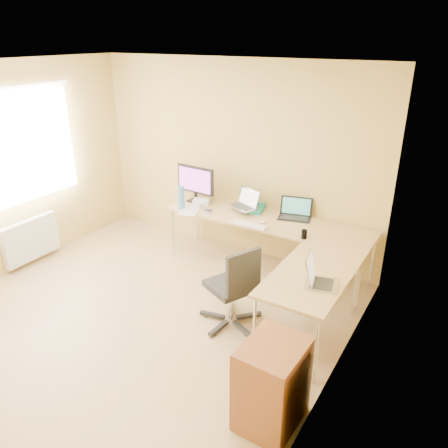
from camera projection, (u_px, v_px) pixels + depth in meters
The scene contains 24 objects.
floor at pixel (126, 326), 4.67m from camera, with size 4.50×4.50×0.00m, color tan.
ceiling at pixel (98, 68), 3.63m from camera, with size 4.50×4.50×0.00m, color white.
wall_back at pixel (234, 159), 5.91m from camera, with size 4.50×4.50×0.00m, color tan.
wall_right at pixel (328, 270), 3.15m from camera, with size 4.50×4.50×0.00m, color tan.
desk_main at pixel (266, 245), 5.63m from camera, with size 2.65×0.70×0.73m, color tan.
desk_return at pixel (309, 305), 4.38m from camera, with size 0.70×1.30×0.73m, color tan.
monitor at pixel (196, 184), 5.95m from camera, with size 0.59×0.19×0.50m, color black.
book_stack at pixel (254, 208), 5.74m from camera, with size 0.24×0.33×0.05m, color teal.
laptop_center at pixel (243, 199), 5.64m from camera, with size 0.36×0.28×0.23m, color #9A9CA9.
laptop_black at pixel (295, 209), 5.45m from camera, with size 0.40×0.29×0.25m, color black.
keyboard at pixel (249, 225), 5.29m from camera, with size 0.46×0.13×0.02m, color white.
mouse at pixel (262, 222), 5.35m from camera, with size 0.10×0.06×0.04m, color silver.
mug at pixel (199, 206), 5.77m from camera, with size 0.10×0.10×0.10m, color white.
cd_stack at pixel (208, 212), 5.67m from camera, with size 0.11×0.11×0.03m, color silver.
water_bottle at pixel (181, 198), 5.75m from camera, with size 0.09×0.09×0.31m, color #478ACB.
papers at pixel (189, 211), 5.72m from camera, with size 0.23×0.33×0.01m, color silver.
white_box at pixel (201, 202), 5.92m from camera, with size 0.21×0.15×0.08m, color silver.
desk_fan at pixel (210, 189), 6.04m from camera, with size 0.25×0.25×0.32m, color beige.
black_cup at pixel (304, 234), 4.94m from camera, with size 0.06×0.06×0.11m, color black.
laptop_return at pixel (323, 274), 4.00m from camera, with size 0.28×0.35×0.23m, color #BBBCC3.
office_chair at pixel (231, 282), 4.54m from camera, with size 0.57×0.57×0.95m, color #282828.
cabinet at pixel (272, 385), 3.40m from camera, with size 0.44×0.54×0.75m, color brown.
radiator at pixel (31, 239), 5.82m from camera, with size 0.09×0.80×0.55m, color white.
window at pixel (12, 150), 5.34m from camera, with size 0.10×1.80×1.40m, color white.
Camera 1 is at (2.89, -2.74, 2.87)m, focal length 35.16 mm.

